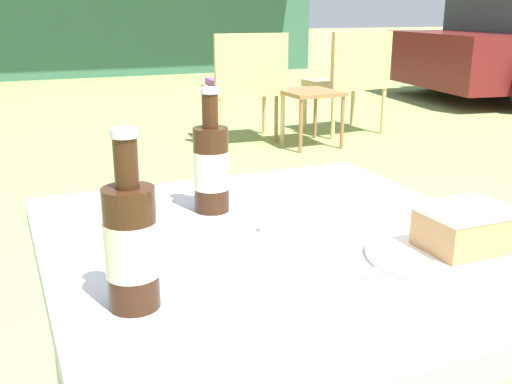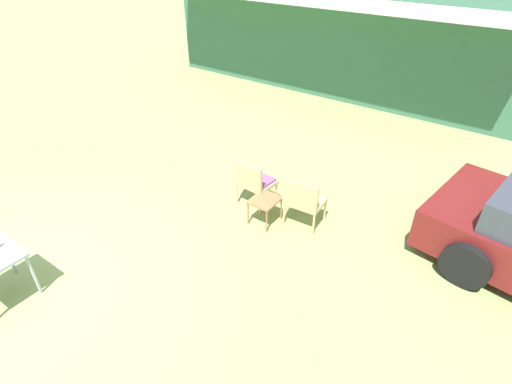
{
  "view_description": "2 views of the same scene",
  "coord_description": "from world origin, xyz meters",
  "views": [
    {
      "loc": [
        -0.39,
        -0.79,
        1.05
      ],
      "look_at": [
        0.0,
        0.1,
        0.75
      ],
      "focal_mm": 42.0,
      "sensor_mm": 36.0,
      "label": 1
    },
    {
      "loc": [
        4.82,
        -1.01,
        4.1
      ],
      "look_at": [
        2.04,
        2.9,
        0.9
      ],
      "focal_mm": 28.0,
      "sensor_mm": 36.0,
      "label": 2
    }
  ],
  "objects": [
    {
      "name": "wicker_chair_cushioned",
      "position": [
        1.46,
        3.67,
        0.5
      ],
      "size": [
        0.62,
        0.55,
        0.88
      ],
      "rotation": [
        0.0,
        0.0,
        3.05
      ],
      "color": "tan",
      "rests_on": "ground_plane"
    },
    {
      "name": "wicker_chair_plain",
      "position": [
        2.44,
        3.65,
        0.51
      ],
      "size": [
        0.61,
        0.54,
        0.88
      ],
      "rotation": [
        0.0,
        0.0,
        3.21
      ],
      "color": "tan",
      "rests_on": "ground_plane"
    },
    {
      "name": "ground_plane",
      "position": [
        0.0,
        0.0,
        0.0
      ],
      "size": [
        60.0,
        60.0,
        0.0
      ],
      "primitive_type": "plane",
      "color": "#8CA35B"
    },
    {
      "name": "garden_side_table",
      "position": [
        1.88,
        3.37,
        0.38
      ],
      "size": [
        0.41,
        0.48,
        0.44
      ],
      "color": "#996B42",
      "rests_on": "ground_plane"
    },
    {
      "name": "cabin_building",
      "position": [
        -0.12,
        11.15,
        1.59
      ],
      "size": [
        10.19,
        5.35,
        3.16
      ],
      "color": "#38664C",
      "rests_on": "ground_plane"
    }
  ]
}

